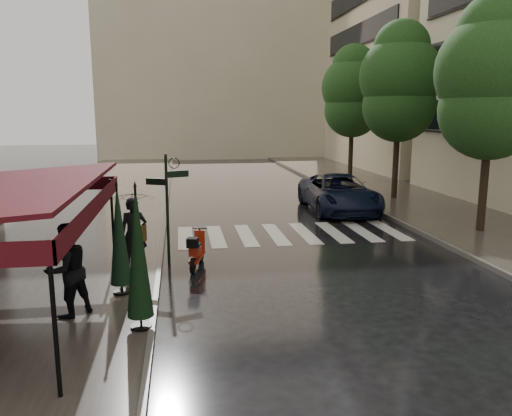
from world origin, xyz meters
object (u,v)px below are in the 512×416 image
object	(u,v)px
pedestrian_terrace	(67,270)
scooter	(196,251)
parked_car	(339,193)
parasol_back	(119,235)
parasol_front	(138,252)
pedestrian_with_umbrella	(133,206)

from	to	relation	value
pedestrian_terrace	scooter	distance (m)	4.22
scooter	parked_car	size ratio (longest dim) A/B	0.27
scooter	parasol_back	xyz separation A→B (m)	(-1.78, -2.03, 1.03)
parasol_back	parked_car	bearing A→B (deg)	48.67
parasol_front	parasol_back	bearing A→B (deg)	106.04
pedestrian_with_umbrella	parasol_back	world-z (taller)	pedestrian_with_umbrella
pedestrian_with_umbrella	parked_car	xyz separation A→B (m)	(8.03, 7.54, -1.05)
pedestrian_with_umbrella	parasol_back	bearing A→B (deg)	-96.25
pedestrian_terrace	scooter	xyz separation A→B (m)	(2.69, 3.19, -0.62)
scooter	parasol_front	bearing A→B (deg)	-92.93
parasol_back	scooter	bearing A→B (deg)	48.74
parked_car	scooter	bearing A→B (deg)	-129.69
pedestrian_with_umbrella	scooter	world-z (taller)	pedestrian_with_umbrella
parked_car	parasol_back	world-z (taller)	parasol_back
pedestrian_terrace	parasol_back	distance (m)	1.53
parasol_back	parasol_front	bearing A→B (deg)	-73.96
parked_car	pedestrian_with_umbrella	bearing A→B (deg)	-135.15
pedestrian_terrace	parasol_back	world-z (taller)	parasol_back
scooter	parasol_back	bearing A→B (deg)	-117.51
pedestrian_with_umbrella	parasol_back	distance (m)	1.81
parked_car	pedestrian_terrace	bearing A→B (deg)	-129.31
pedestrian_with_umbrella	scooter	bearing A→B (deg)	7.96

